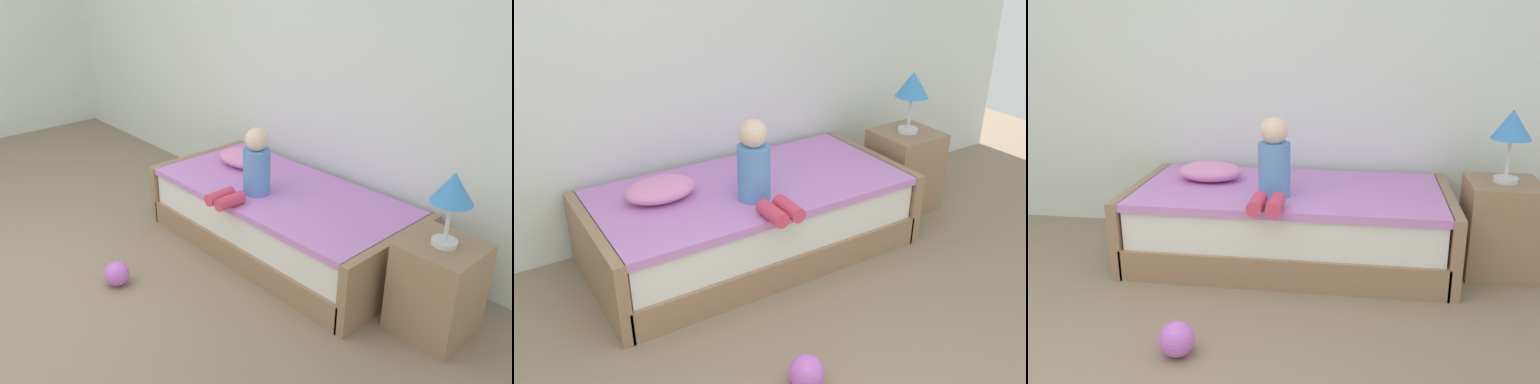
{
  "view_description": "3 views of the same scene",
  "coord_description": "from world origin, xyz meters",
  "views": [
    {
      "loc": [
        3.28,
        -0.62,
        2.17
      ],
      "look_at": [
        0.67,
        1.75,
        0.55
      ],
      "focal_mm": 37.68,
      "sensor_mm": 36.0,
      "label": 1
    },
    {
      "loc": [
        -0.96,
        -0.89,
        2.07
      ],
      "look_at": [
        0.67,
        1.75,
        0.55
      ],
      "focal_mm": 40.18,
      "sensor_mm": 36.0,
      "label": 2
    },
    {
      "loc": [
        1.12,
        -1.42,
        1.56
      ],
      "look_at": [
        0.67,
        1.75,
        0.55
      ],
      "focal_mm": 38.51,
      "sensor_mm": 36.0,
      "label": 3
    }
  ],
  "objects": [
    {
      "name": "child_figure",
      "position": [
        0.6,
        1.77,
        0.7
      ],
      "size": [
        0.2,
        0.51,
        0.5
      ],
      "color": "#598CD1",
      "rests_on": "bed"
    },
    {
      "name": "pillow",
      "position": [
        0.11,
        2.1,
        0.56
      ],
      "size": [
        0.44,
        0.3,
        0.13
      ],
      "primitive_type": "ellipsoid",
      "color": "#EA8CC6",
      "rests_on": "bed"
    },
    {
      "name": "wall_rear",
      "position": [
        0.0,
        2.6,
        1.45
      ],
      "size": [
        7.2,
        0.1,
        2.9
      ],
      "primitive_type": "cube",
      "color": "silver",
      "rests_on": "ground"
    },
    {
      "name": "table_lamp",
      "position": [
        2.02,
        1.99,
        0.94
      ],
      "size": [
        0.24,
        0.24,
        0.45
      ],
      "color": "silver",
      "rests_on": "nightstand"
    },
    {
      "name": "toy_ball",
      "position": [
        0.28,
        0.79,
        0.09
      ],
      "size": [
        0.17,
        0.17,
        0.17
      ],
      "primitive_type": "sphere",
      "color": "#CC66D8",
      "rests_on": "ground"
    },
    {
      "name": "bed",
      "position": [
        0.67,
        2.0,
        0.25
      ],
      "size": [
        2.11,
        1.0,
        0.5
      ],
      "color": "#997556",
      "rests_on": "ground"
    },
    {
      "name": "nightstand",
      "position": [
        2.02,
        1.99,
        0.3
      ],
      "size": [
        0.44,
        0.44,
        0.6
      ],
      "primitive_type": "cube",
      "color": "#997556",
      "rests_on": "ground"
    }
  ]
}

